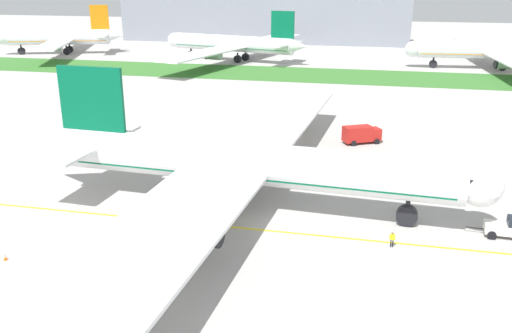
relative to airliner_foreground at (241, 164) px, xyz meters
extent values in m
plane|color=#ADAAA5|center=(5.87, -4.09, -5.31)|extent=(600.00, 600.00, 0.00)
cube|color=yellow|center=(5.87, -5.78, -5.30)|extent=(280.00, 0.36, 0.01)
cube|color=#38722D|center=(5.87, 92.90, -5.26)|extent=(320.00, 24.00, 0.10)
cylinder|color=white|center=(0.92, -0.06, 0.14)|extent=(47.23, 7.70, 4.84)
cube|color=#055938|center=(0.92, -0.06, -0.70)|extent=(45.33, 7.20, 0.58)
sphere|color=white|center=(25.71, -1.57, 0.14)|extent=(4.60, 4.60, 4.60)
cone|color=white|center=(-24.73, 1.51, 0.51)|extent=(5.57, 4.44, 4.12)
cube|color=#055938|center=(-18.79, 1.15, 6.44)|extent=(8.48, 1.00, 7.75)
cube|color=white|center=(-19.44, 6.04, 0.87)|extent=(5.64, 8.05, 0.34)
cube|color=white|center=(-20.03, -3.63, 0.87)|extent=(5.64, 8.05, 0.34)
cube|color=white|center=(0.01, 23.62, -0.46)|extent=(12.90, 42.87, 0.39)
cube|color=white|center=(-2.87, -23.45, -0.46)|extent=(12.90, 42.87, 0.39)
cylinder|color=#B7BABF|center=(0.84, 14.03, -1.93)|extent=(4.76, 2.94, 2.66)
cylinder|color=black|center=(3.13, 13.89, -1.93)|extent=(0.57, 2.82, 2.80)
cylinder|color=#B7BABF|center=(-0.88, -14.03, -1.93)|extent=(4.76, 2.94, 2.66)
cylinder|color=black|center=(1.42, -14.17, -1.93)|extent=(0.57, 2.82, 2.80)
cylinder|color=black|center=(18.75, -1.15, -3.22)|extent=(0.51, 0.51, 1.88)
cylinder|color=black|center=(18.75, -1.15, -4.16)|extent=(2.36, 1.17, 2.30)
cylinder|color=black|center=(-2.68, 2.71, -3.22)|extent=(0.51, 0.51, 1.88)
cylinder|color=black|center=(-2.68, 2.71, -4.16)|extent=(2.36, 1.17, 2.30)
cylinder|color=black|center=(-2.99, -2.37, -3.22)|extent=(0.51, 0.51, 1.88)
cylinder|color=black|center=(-2.99, -2.37, -4.16)|extent=(2.36, 1.17, 2.30)
cube|color=black|center=(24.99, -1.53, 0.75)|extent=(1.91, 3.73, 0.87)
sphere|color=black|center=(-16.77, 3.40, 0.58)|extent=(0.34, 0.34, 0.34)
sphere|color=black|center=(-14.03, 3.23, 0.58)|extent=(0.34, 0.34, 0.34)
sphere|color=black|center=(-11.28, 3.07, 0.58)|extent=(0.34, 0.34, 0.34)
sphere|color=black|center=(-8.54, 2.90, 0.58)|extent=(0.34, 0.34, 0.34)
sphere|color=black|center=(-5.80, 2.73, 0.58)|extent=(0.34, 0.34, 0.34)
sphere|color=black|center=(-3.05, 2.56, 0.58)|extent=(0.34, 0.34, 0.34)
sphere|color=black|center=(-0.31, 2.40, 0.58)|extent=(0.34, 0.34, 0.34)
sphere|color=black|center=(2.43, 2.23, 0.58)|extent=(0.34, 0.34, 0.34)
sphere|color=black|center=(5.18, 2.06, 0.58)|extent=(0.34, 0.34, 0.34)
sphere|color=black|center=(7.92, 1.89, 0.58)|extent=(0.34, 0.34, 0.34)
sphere|color=black|center=(10.67, 1.73, 0.58)|extent=(0.34, 0.34, 0.34)
sphere|color=black|center=(13.41, 1.56, 0.58)|extent=(0.34, 0.34, 0.34)
sphere|color=black|center=(16.15, 1.39, 0.58)|extent=(0.34, 0.34, 0.34)
sphere|color=black|center=(18.90, 1.22, 0.58)|extent=(0.34, 0.34, 0.34)
cube|color=white|center=(28.91, -1.77, -4.40)|extent=(4.71, 2.37, 0.91)
cylinder|color=black|center=(25.72, -1.57, -4.71)|extent=(1.80, 0.23, 0.12)
cylinder|color=black|center=(27.24, -2.71, -4.86)|extent=(0.92, 0.40, 0.90)
cylinder|color=black|center=(27.37, -0.62, -4.86)|extent=(0.92, 0.40, 0.90)
cylinder|color=black|center=(17.07, -6.74, -4.90)|extent=(0.12, 0.12, 0.82)
cylinder|color=#BFE519|center=(16.92, -6.72, -4.22)|extent=(0.10, 0.10, 0.53)
cylinder|color=black|center=(17.26, -6.76, -4.90)|extent=(0.12, 0.12, 0.82)
cylinder|color=#BFE519|center=(17.40, -6.77, -4.22)|extent=(0.10, 0.10, 0.53)
cube|color=#BFE519|center=(17.16, -6.75, -4.19)|extent=(0.45, 0.28, 0.58)
sphere|color=#8C6647|center=(17.16, -6.75, -3.78)|extent=(0.22, 0.22, 0.22)
cylinder|color=black|center=(-5.97, -23.21, -4.91)|extent=(0.12, 0.12, 0.80)
cylinder|color=orange|center=(-6.10, -23.16, -4.26)|extent=(0.09, 0.09, 0.51)
cylinder|color=black|center=(-5.80, -23.28, -4.91)|extent=(0.12, 0.12, 0.80)
cylinder|color=orange|center=(-5.67, -23.33, -4.26)|extent=(0.09, 0.09, 0.51)
cube|color=orange|center=(-5.88, -23.25, -4.23)|extent=(0.47, 0.37, 0.56)
sphere|color=brown|center=(-5.88, -23.25, -3.83)|extent=(0.22, 0.22, 0.22)
cylinder|color=black|center=(-10.41, -1.27, -4.88)|extent=(0.13, 0.13, 0.86)
cylinder|color=orange|center=(-10.42, -1.42, -4.17)|extent=(0.10, 0.10, 0.55)
cylinder|color=black|center=(-10.41, -1.07, -4.88)|extent=(0.13, 0.13, 0.86)
cylinder|color=orange|center=(-10.40, -0.91, -4.17)|extent=(0.10, 0.10, 0.55)
cube|color=orange|center=(-10.41, -1.17, -4.14)|extent=(0.27, 0.46, 0.61)
sphere|color=#8C6647|center=(-10.41, -1.17, -3.71)|extent=(0.23, 0.23, 0.23)
cube|color=#F2590C|center=(-18.91, -17.53, -5.29)|extent=(0.36, 0.36, 0.03)
cone|color=#F2590C|center=(-18.91, -17.53, -5.00)|extent=(0.28, 0.28, 0.55)
cylinder|color=white|center=(-18.91, -17.53, -4.97)|extent=(0.17, 0.17, 0.06)
cube|color=#B21E19|center=(12.02, 29.08, -3.65)|extent=(5.11, 4.17, 2.41)
cube|color=#B21E19|center=(14.59, 30.46, -3.90)|extent=(2.60, 2.76, 1.91)
cube|color=#263347|center=(15.32, 30.85, -3.52)|extent=(0.97, 1.72, 0.84)
cylinder|color=black|center=(14.05, 31.46, -4.86)|extent=(0.93, 0.69, 0.90)
cylinder|color=black|center=(15.13, 29.46, -4.86)|extent=(0.93, 0.69, 0.90)
cylinder|color=black|center=(10.47, 29.53, -4.86)|extent=(0.93, 0.69, 0.90)
cylinder|color=black|center=(11.55, 27.53, -4.86)|extent=(0.93, 0.69, 0.90)
cube|color=yellow|center=(-3.32, 37.36, -3.77)|extent=(4.41, 3.26, 2.17)
cube|color=yellow|center=(-5.71, 38.17, -3.90)|extent=(2.10, 2.41, 1.91)
cube|color=#263347|center=(-6.38, 38.40, -3.52)|extent=(0.64, 1.71, 0.84)
cylinder|color=black|center=(-6.05, 37.17, -4.86)|extent=(0.95, 0.57, 0.90)
cylinder|color=black|center=(-5.37, 39.17, -4.86)|extent=(0.95, 0.57, 0.90)
cylinder|color=black|center=(-2.73, 36.05, -4.86)|extent=(0.95, 0.57, 0.90)
cylinder|color=black|center=(-2.05, 38.05, -4.86)|extent=(0.95, 0.57, 0.90)
cylinder|color=white|center=(-94.81, 117.20, 0.43)|extent=(33.94, 16.36, 5.10)
cube|color=orange|center=(-94.81, 117.20, -0.46)|extent=(32.51, 15.51, 0.61)
sphere|color=white|center=(-112.24, 110.95, 0.43)|extent=(4.85, 4.85, 4.85)
cone|color=white|center=(-76.54, 123.75, 0.81)|extent=(6.74, 5.98, 4.34)
cube|color=orange|center=(-81.28, 122.05, 7.06)|extent=(5.97, 2.56, 8.16)
cube|color=white|center=(-78.91, 117.49, 1.20)|extent=(6.30, 8.95, 0.36)
cube|color=white|center=(-82.35, 127.09, 1.20)|extent=(6.30, 8.95, 0.36)
cube|color=white|center=(-87.13, 100.88, -0.21)|extent=(17.49, 31.54, 0.41)
cube|color=white|center=(-99.26, 134.68, -0.21)|extent=(17.49, 31.54, 0.41)
cylinder|color=#B7BABF|center=(-90.44, 107.06, -1.75)|extent=(5.51, 4.28, 2.81)
cylinder|color=black|center=(-92.72, 106.24, -1.75)|extent=(1.39, 2.91, 2.95)
cylinder|color=#B7BABF|center=(-97.88, 127.81, -1.75)|extent=(5.51, 4.28, 2.81)
cylinder|color=black|center=(-100.17, 126.99, -1.75)|extent=(1.39, 2.91, 2.95)
cylinder|color=black|center=(-107.05, 112.81, -3.11)|extent=(0.53, 0.53, 1.98)
cylinder|color=black|center=(-107.05, 112.81, -4.10)|extent=(2.65, 1.84, 2.42)
cylinder|color=black|center=(-91.33, 115.60, -3.11)|extent=(0.53, 0.53, 1.98)
cylinder|color=black|center=(-91.33, 115.60, -4.10)|extent=(2.65, 1.84, 2.42)
cylinder|color=black|center=(-93.13, 120.65, -3.11)|extent=(0.53, 0.53, 1.98)
cylinder|color=black|center=(-93.13, 120.65, -4.10)|extent=(2.65, 1.84, 2.42)
cylinder|color=white|center=(-31.54, 113.86, 0.27)|extent=(41.57, 15.37, 4.96)
cube|color=#055938|center=(-31.54, 113.86, -0.60)|extent=(39.86, 14.56, 0.59)
sphere|color=white|center=(-53.01, 119.50, 0.27)|extent=(4.71, 4.71, 4.71)
cone|color=white|center=(-9.22, 108.01, 0.64)|extent=(6.34, 5.46, 4.21)
cube|color=#055938|center=(-14.61, 109.42, 6.71)|extent=(7.38, 2.38, 7.93)
cube|color=white|center=(-15.06, 104.42, 1.01)|extent=(6.45, 8.83, 0.35)
cube|color=white|center=(-12.54, 114.01, 1.01)|extent=(6.45, 8.83, 0.35)
cube|color=white|center=(-34.91, 92.80, -0.35)|extent=(18.38, 38.61, 0.40)
cube|color=white|center=(-24.13, 133.87, -0.35)|extent=(18.38, 38.61, 0.40)
cylinder|color=#B7BABF|center=(-33.98, 101.28, -1.85)|extent=(5.25, 3.83, 2.73)
cylinder|color=black|center=(-36.25, 101.87, -1.85)|extent=(1.12, 2.87, 2.86)
cylinder|color=#B7BABF|center=(-27.48, 126.03, -1.85)|extent=(5.25, 3.83, 2.73)
cylinder|color=black|center=(-29.76, 126.62, -1.85)|extent=(1.12, 2.87, 2.86)
cylinder|color=black|center=(-46.85, 117.88, -3.17)|extent=(0.52, 0.52, 1.92)
cylinder|color=black|center=(-46.85, 117.88, -4.13)|extent=(2.55, 1.62, 2.35)
cylinder|color=black|center=(-28.97, 110.50, -3.17)|extent=(0.52, 0.52, 1.92)
cylinder|color=black|center=(-28.97, 110.50, -4.13)|extent=(2.55, 1.62, 2.35)
cylinder|color=black|center=(-27.65, 115.53, -3.17)|extent=(0.52, 0.52, 1.92)
cylinder|color=black|center=(-27.65, 115.53, -4.13)|extent=(2.55, 1.62, 2.35)
cylinder|color=white|center=(45.69, 114.66, 0.12)|extent=(41.35, 8.45, 4.82)
cube|color=orange|center=(45.69, 114.66, -0.73)|extent=(39.68, 7.92, 0.58)
sphere|color=white|center=(23.90, 112.72, 0.12)|extent=(4.58, 4.58, 4.58)
cube|color=white|center=(45.88, 135.66, -0.48)|extent=(12.28, 37.63, 0.39)
cylinder|color=#B7BABF|center=(47.62, 102.21, -1.94)|extent=(4.80, 3.05, 2.65)
cylinder|color=black|center=(45.34, 102.00, -1.94)|extent=(0.64, 2.81, 2.79)
cylinder|color=#B7BABF|center=(45.39, 127.27, -1.94)|extent=(4.80, 3.05, 2.65)
cylinder|color=black|center=(43.11, 127.06, -1.94)|extent=(0.64, 2.81, 2.79)
cylinder|color=black|center=(30.14, 113.28, -3.23)|extent=(0.50, 0.50, 1.87)
cylinder|color=black|center=(30.14, 113.28, -4.16)|extent=(2.37, 1.23, 2.29)
cylinder|color=black|center=(49.18, 112.43, -3.23)|extent=(0.50, 0.50, 1.87)
cylinder|color=black|center=(49.18, 112.43, -4.16)|extent=(2.37, 1.23, 2.29)
cylinder|color=black|center=(48.73, 117.48, -3.23)|extent=(0.50, 0.50, 1.87)
cylinder|color=black|center=(48.73, 117.48, -4.16)|extent=(2.37, 1.23, 2.29)
cube|color=gray|center=(-33.43, 171.53, 3.69)|extent=(117.56, 20.00, 18.00)
camera|label=1|loc=(14.71, -57.89, 20.32)|focal=38.57mm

